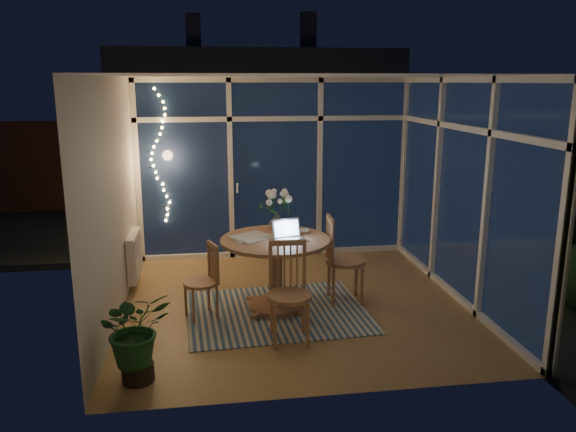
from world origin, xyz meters
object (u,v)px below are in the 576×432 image
object	(u,v)px
chair_left	(201,281)
laptop	(291,230)
flower_vase	(277,222)
potted_plant	(136,341)
chair_right	(346,259)
dining_table	(275,274)
chair_front	(289,294)

from	to	relation	value
chair_left	laptop	world-z (taller)	laptop
flower_vase	potted_plant	xyz separation A→B (m)	(-1.45, -1.76, -0.56)
chair_left	chair_right	xyz separation A→B (m)	(1.68, 0.23, 0.10)
dining_table	chair_left	world-z (taller)	chair_left
dining_table	chair_left	distance (m)	0.85
dining_table	chair_front	size ratio (longest dim) A/B	1.20
chair_front	potted_plant	bearing A→B (deg)	-156.02
chair_right	potted_plant	world-z (taller)	chair_right
chair_front	flower_vase	xyz separation A→B (m)	(0.03, 1.19, 0.43)
chair_right	laptop	world-z (taller)	laptop
laptop	flower_vase	world-z (taller)	laptop
chair_left	flower_vase	size ratio (longest dim) A/B	4.05
laptop	potted_plant	world-z (taller)	laptop
flower_vase	potted_plant	distance (m)	2.35
dining_table	chair_left	size ratio (longest dim) A/B	1.45
dining_table	chair_front	distance (m)	0.85
dining_table	flower_vase	distance (m)	0.63
chair_left	chair_front	distance (m)	1.13
dining_table	chair_right	bearing A→B (deg)	7.42
dining_table	flower_vase	size ratio (longest dim) A/B	5.85
dining_table	chair_front	world-z (taller)	chair_front
chair_left	chair_right	distance (m)	1.70
chair_right	flower_vase	distance (m)	0.91
chair_front	flower_vase	distance (m)	1.27
chair_right	chair_front	size ratio (longest dim) A/B	1.03
dining_table	laptop	world-z (taller)	laptop
chair_right	chair_front	xyz separation A→B (m)	(-0.80, -0.95, -0.01)
chair_front	potted_plant	distance (m)	1.53
laptop	flower_vase	size ratio (longest dim) A/B	1.57
potted_plant	chair_front	bearing A→B (deg)	21.83
flower_vase	potted_plant	size ratio (longest dim) A/B	0.28
chair_front	chair_right	bearing A→B (deg)	51.98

